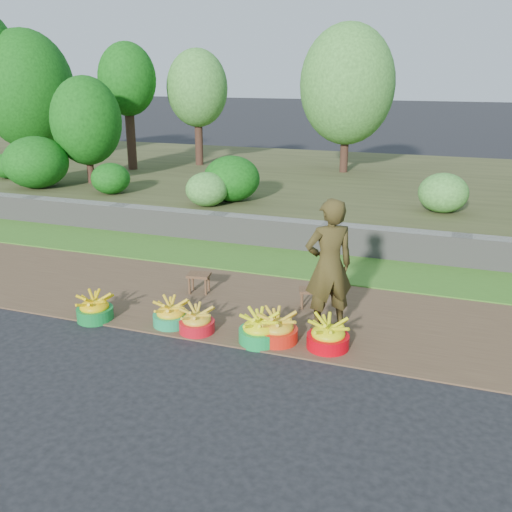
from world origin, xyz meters
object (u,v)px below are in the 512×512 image
(basin_d, at_px, (260,330))
(stool_left, at_px, (199,278))
(basin_a, at_px, (95,309))
(basin_c, at_px, (197,322))
(basin_e, at_px, (277,329))
(basin_f, at_px, (328,336))
(basin_b, at_px, (171,315))
(stool_right, at_px, (310,293))
(vendor_woman, at_px, (329,266))

(basin_d, relative_size, stool_left, 1.40)
(basin_a, xyz_separation_m, basin_d, (2.30, 0.11, 0.01))
(basin_c, distance_m, basin_e, 1.04)
(basin_e, height_order, basin_f, basin_e)
(basin_e, bearing_deg, basin_c, -174.95)
(basin_e, xyz_separation_m, stool_left, (-1.59, 1.15, 0.08))
(basin_a, xyz_separation_m, basin_b, (1.05, 0.18, -0.00))
(basin_b, relative_size, basin_e, 0.92)
(stool_left, height_order, stool_right, stool_left)
(basin_d, bearing_deg, basin_c, -179.59)
(basin_d, bearing_deg, stool_left, 138.58)
(basin_a, bearing_deg, stool_left, 56.02)
(basin_e, xyz_separation_m, stool_right, (0.12, 1.15, 0.06))
(basin_f, bearing_deg, basin_c, -175.62)
(stool_right, xyz_separation_m, vendor_woman, (0.38, -0.62, 0.64))
(basin_d, bearing_deg, stool_right, 75.72)
(basin_f, relative_size, stool_right, 1.39)
(basin_b, relative_size, basin_c, 1.04)
(stool_right, bearing_deg, basin_e, -96.00)
(basin_f, height_order, vendor_woman, vendor_woman)
(basin_a, bearing_deg, stool_right, 27.27)
(basin_a, height_order, basin_b, basin_a)
(stool_left, height_order, vendor_woman, vendor_woman)
(basin_a, height_order, basin_f, basin_f)
(basin_f, xyz_separation_m, vendor_woman, (-0.13, 0.49, 0.71))
(basin_b, bearing_deg, basin_d, -3.04)
(basin_c, relative_size, basin_e, 0.88)
(vendor_woman, bearing_deg, basin_e, 13.41)
(basin_e, relative_size, stool_right, 1.41)
(basin_b, relative_size, stool_right, 1.29)
(basin_b, distance_m, vendor_woman, 2.15)
(basin_b, relative_size, stool_left, 1.29)
(basin_a, distance_m, stool_right, 2.94)
(basin_b, bearing_deg, basin_e, 0.77)
(stool_right, bearing_deg, stool_left, -179.77)
(stool_left, relative_size, stool_right, 0.99)
(basin_e, xyz_separation_m, vendor_woman, (0.50, 0.53, 0.71))
(basin_d, height_order, vendor_woman, vendor_woman)
(basin_f, xyz_separation_m, stool_left, (-2.22, 1.11, 0.08))
(basin_f, bearing_deg, basin_d, -171.60)
(basin_b, height_order, stool_right, basin_b)
(basin_b, bearing_deg, basin_a, -170.50)
(basin_b, xyz_separation_m, stool_left, (-0.15, 1.17, 0.09))
(basin_e, height_order, vendor_woman, vendor_woman)
(basin_b, height_order, stool_left, basin_b)
(basin_b, bearing_deg, basin_c, -10.16)
(basin_a, distance_m, basin_c, 1.46)
(basin_e, bearing_deg, basin_b, -179.23)
(basin_f, relative_size, stool_left, 1.40)
(stool_right, height_order, vendor_woman, vendor_woman)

